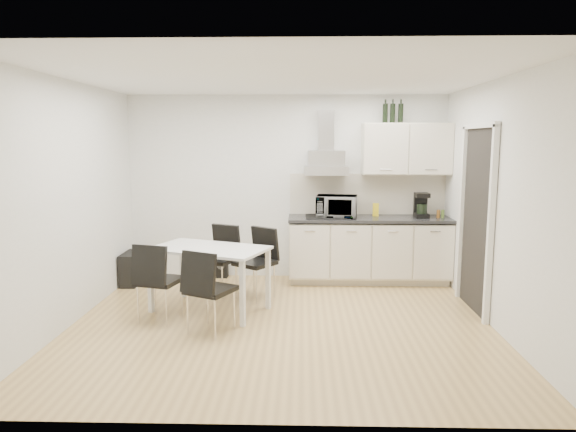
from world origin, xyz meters
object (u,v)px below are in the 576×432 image
kitchenette (372,223)px  chair_near_left (160,282)px  guitar_amp (132,268)px  floor_speaker (222,267)px  dining_table (209,255)px  chair_near_right (211,291)px  chair_far_left (218,260)px  chair_far_right (255,264)px

kitchenette → chair_near_left: kitchenette is taller
guitar_amp → floor_speaker: bearing=17.2°
kitchenette → dining_table: (-2.03, -1.32, -0.17)m
chair_near_right → floor_speaker: chair_near_right is taller
dining_table → chair_near_right: chair_near_right is taller
chair_far_left → chair_far_right: size_ratio=1.00×
chair_far_right → chair_near_right: same height
kitchenette → dining_table: 2.43m
chair_near_left → kitchenette: bearing=48.7°
dining_table → guitar_amp: (-1.28, 1.10, -0.44)m
chair_near_left → guitar_amp: 1.67m
chair_far_left → chair_near_right: same height
chair_near_right → floor_speaker: (-0.23, 2.16, -0.29)m
chair_far_left → floor_speaker: chair_far_left is taller
chair_near_right → floor_speaker: 2.19m
dining_table → chair_near_right: (0.13, -0.68, -0.22)m
kitchenette → floor_speaker: kitchenette is taller
chair_far_left → guitar_amp: (-1.27, 0.43, -0.22)m
kitchenette → floor_speaker: 2.24m
chair_far_left → dining_table: bearing=115.7°
chair_near_left → chair_far_right: bearing=56.4°
kitchenette → chair_near_right: bearing=-133.6°
chair_far_left → guitar_amp: bearing=6.3°
guitar_amp → floor_speaker: guitar_amp is taller
dining_table → chair_near_left: (-0.49, -0.35, -0.22)m
chair_far_left → chair_near_left: (-0.48, -1.02, 0.00)m
chair_near_left → guitar_amp: bearing=133.8°
chair_far_right → chair_near_left: 1.28m
dining_table → chair_near_left: size_ratio=1.67×
floor_speaker → chair_near_left: bearing=-100.6°
guitar_amp → chair_far_left: bearing=-19.5°
dining_table → chair_near_left: chair_near_left is taller
dining_table → floor_speaker: bearing=115.2°
chair_far_left → chair_far_right: (0.49, -0.17, 0.00)m
chair_far_right → chair_near_right: 1.22m
kitchenette → chair_far_left: kitchenette is taller
chair_near_left → floor_speaker: (0.39, 1.83, -0.29)m
chair_near_right → chair_far_left: bearing=122.1°
chair_far_right → chair_near_left: bearing=77.4°
kitchenette → chair_far_left: (-2.04, -0.65, -0.39)m
chair_far_left → guitar_amp: size_ratio=1.66×
dining_table → chair_near_left: 0.64m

